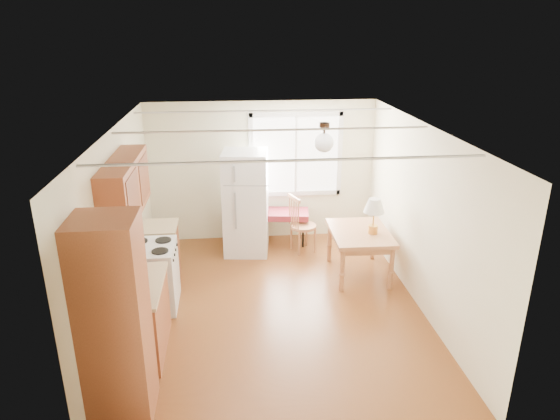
{
  "coord_description": "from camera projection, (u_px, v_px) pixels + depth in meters",
  "views": [
    {
      "loc": [
        -0.54,
        -6.07,
        3.68
      ],
      "look_at": [
        0.15,
        0.77,
        1.15
      ],
      "focal_mm": 32.0,
      "sensor_mm": 36.0,
      "label": 1
    }
  ],
  "objects": [
    {
      "name": "bench",
      "position": [
        270.0,
        215.0,
        8.79
      ],
      "size": [
        1.42,
        0.67,
        0.63
      ],
      "rotation": [
        0.0,
        0.0,
        -0.13
      ],
      "color": "maroon",
      "rests_on": "ground"
    },
    {
      "name": "refrigerator",
      "position": [
        246.0,
        203.0,
        8.41
      ],
      "size": [
        0.81,
        0.81,
        1.77
      ],
      "rotation": [
        0.0,
        0.0,
        -0.12
      ],
      "color": "white",
      "rests_on": "ground"
    },
    {
      "name": "chair",
      "position": [
        298.0,
        220.0,
        8.48
      ],
      "size": [
        0.49,
        0.48,
        1.01
      ],
      "rotation": [
        0.0,
        0.0,
        0.34
      ],
      "color": "#A3653E",
      "rests_on": "ground"
    },
    {
      "name": "kettle",
      "position": [
        136.0,
        260.0,
        6.1
      ],
      "size": [
        0.11,
        0.11,
        0.22
      ],
      "color": "red",
      "rests_on": "kitchen_run"
    },
    {
      "name": "room_shell",
      "position": [
        275.0,
        223.0,
        6.55
      ],
      "size": [
        4.6,
        5.6,
        2.62
      ],
      "color": "#592C12",
      "rests_on": "ground"
    },
    {
      "name": "table_lamp",
      "position": [
        374.0,
        208.0,
        7.44
      ],
      "size": [
        0.32,
        0.32,
        0.55
      ],
      "rotation": [
        0.0,
        0.0,
        -0.32
      ],
      "color": "#BC8A3C",
      "rests_on": "dining_table"
    },
    {
      "name": "dining_table",
      "position": [
        360.0,
        237.0,
        7.68
      ],
      "size": [
        0.9,
        1.18,
        0.73
      ],
      "rotation": [
        0.0,
        0.0,
        -0.02
      ],
      "color": "#A3653E",
      "rests_on": "ground"
    },
    {
      "name": "coffee_maker",
      "position": [
        125.0,
        290.0,
        5.33
      ],
      "size": [
        0.25,
        0.29,
        0.38
      ],
      "rotation": [
        0.0,
        0.0,
        0.3
      ],
      "color": "black",
      "rests_on": "kitchen_run"
    },
    {
      "name": "pendant_light",
      "position": [
        324.0,
        142.0,
        6.65
      ],
      "size": [
        0.26,
        0.26,
        0.4
      ],
      "color": "black",
      "rests_on": "room_shell"
    },
    {
      "name": "window_unit",
      "position": [
        296.0,
        155.0,
        8.82
      ],
      "size": [
        1.64,
        0.05,
        1.51
      ],
      "color": "white",
      "rests_on": "room_shell"
    },
    {
      "name": "kitchen_run",
      "position": [
        137.0,
        280.0,
        5.94
      ],
      "size": [
        0.65,
        3.4,
        2.2
      ],
      "color": "brown",
      "rests_on": "ground"
    }
  ]
}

